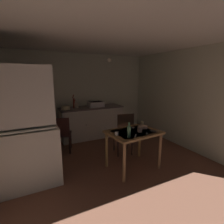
{
  "coord_description": "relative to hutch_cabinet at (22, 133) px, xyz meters",
  "views": [
    {
      "loc": [
        -1.38,
        -3.0,
        1.82
      ],
      "look_at": [
        0.19,
        0.18,
        1.05
      ],
      "focal_mm": 26.86,
      "sensor_mm": 36.0,
      "label": 1
    }
  ],
  "objects": [
    {
      "name": "ground_plane",
      "position": [
        1.54,
        0.12,
        -0.93
      ],
      "size": [
        5.21,
        5.21,
        0.0
      ],
      "primitive_type": "plane",
      "color": "brown"
    },
    {
      "name": "mixing_bowl_counter",
      "position": [
        1.01,
        1.69,
        0.04
      ],
      "size": [
        0.23,
        0.23,
        0.1
      ],
      "primitive_type": "cylinder",
      "color": "beige",
      "rests_on": "counter_cabinet"
    },
    {
      "name": "dining_table",
      "position": [
        1.91,
        -0.29,
        -0.28
      ],
      "size": [
        1.05,
        0.81,
        0.76
      ],
      "color": "olive",
      "rests_on": "ground"
    },
    {
      "name": "glass_bottle",
      "position": [
        1.67,
        -0.52,
        -0.06
      ],
      "size": [
        0.06,
        0.06,
        0.27
      ],
      "color": "#4C7F56",
      "rests_on": "dining_table"
    },
    {
      "name": "serving_spoon",
      "position": [
        2.07,
        -0.5,
        -0.16
      ],
      "size": [
        0.09,
        0.12,
        0.0
      ],
      "primitive_type": "cube",
      "rotation": [
        0.0,
        0.0,
        4.11
      ],
      "color": "beige",
      "rests_on": "dining_table"
    },
    {
      "name": "mug_dark",
      "position": [
        2.31,
        -0.02,
        -0.12
      ],
      "size": [
        0.07,
        0.07,
        0.09
      ],
      "primitive_type": "cylinder",
      "color": "beige",
      "rests_on": "dining_table"
    },
    {
      "name": "chair_far_side",
      "position": [
        2.04,
        0.3,
        -0.41
      ],
      "size": [
        0.47,
        0.47,
        1.0
      ],
      "color": "#311F1D",
      "rests_on": "ground"
    },
    {
      "name": "table_knife",
      "position": [
        2.29,
        -0.45,
        -0.16
      ],
      "size": [
        0.17,
        0.1,
        0.0
      ],
      "primitive_type": "cube",
      "rotation": [
        0.0,
        0.0,
        5.81
      ],
      "color": "silver",
      "rests_on": "dining_table"
    },
    {
      "name": "teaspoon_by_cup",
      "position": [
        2.01,
        -0.08,
        -0.16
      ],
      "size": [
        0.13,
        0.03,
        0.0
      ],
      "primitive_type": "cube",
      "rotation": [
        0.0,
        0.0,
        0.04
      ],
      "color": "beige",
      "rests_on": "dining_table"
    },
    {
      "name": "wall_back",
      "position": [
        1.54,
        2.11,
        0.31
      ],
      "size": [
        4.31,
        0.1,
        2.47
      ],
      "primitive_type": "cube",
      "color": "beige",
      "rests_on": "ground"
    },
    {
      "name": "teacup_cream",
      "position": [
        2.0,
        -0.36,
        -0.12
      ],
      "size": [
        0.09,
        0.09,
        0.08
      ],
      "primitive_type": "cylinder",
      "color": "tan",
      "rests_on": "dining_table"
    },
    {
      "name": "teaspoon_near_bowl",
      "position": [
        1.8,
        -0.52,
        -0.16
      ],
      "size": [
        0.11,
        0.11,
        0.0
      ],
      "primitive_type": "cube",
      "rotation": [
        0.0,
        0.0,
        3.93
      ],
      "color": "beige",
      "rests_on": "dining_table"
    },
    {
      "name": "hand_pump",
      "position": [
        1.27,
        1.79,
        0.16
      ],
      "size": [
        0.05,
        0.27,
        0.39
      ],
      "color": "maroon",
      "rests_on": "counter_cabinet"
    },
    {
      "name": "chair_by_counter",
      "position": [
        0.77,
        1.03,
        -0.45
      ],
      "size": [
        0.5,
        0.5,
        0.88
      ],
      "color": "#37211D",
      "rests_on": "ground"
    },
    {
      "name": "wall_right",
      "position": [
        3.7,
        0.12,
        0.31
      ],
      "size": [
        0.1,
        3.99,
        2.47
      ],
      "primitive_type": "cube",
      "color": "beige",
      "rests_on": "ground"
    },
    {
      "name": "sink_basin",
      "position": [
        1.91,
        1.74,
        0.07
      ],
      "size": [
        0.44,
        0.34,
        0.15
      ],
      "color": "white",
      "rests_on": "counter_cabinet"
    },
    {
      "name": "serving_bowl_wide",
      "position": [
        2.21,
        -0.19,
        -0.15
      ],
      "size": [
        0.2,
        0.2,
        0.04
      ],
      "primitive_type": "cylinder",
      "color": "tan",
      "rests_on": "dining_table"
    },
    {
      "name": "ceiling_slab",
      "position": [
        1.54,
        0.12,
        1.59
      ],
      "size": [
        4.31,
        3.99,
        0.1
      ],
      "primitive_type": "cube",
      "color": "silver"
    },
    {
      "name": "pendant_bulb",
      "position": [
        1.77,
        0.49,
        1.22
      ],
      "size": [
        0.08,
        0.08,
        0.08
      ],
      "primitive_type": "sphere",
      "color": "#F9EFCC"
    },
    {
      "name": "counter_cabinet",
      "position": [
        1.77,
        1.74,
        -0.47
      ],
      "size": [
        1.84,
        0.64,
        0.92
      ],
      "color": "beige",
      "rests_on": "ground"
    },
    {
      "name": "teacup_mint",
      "position": [
        1.52,
        -0.32,
        -0.13
      ],
      "size": [
        0.07,
        0.07,
        0.06
      ],
      "primitive_type": "cylinder",
      "color": "white",
      "rests_on": "dining_table"
    },
    {
      "name": "stoneware_crock",
      "position": [
        1.33,
        1.78,
        0.06
      ],
      "size": [
        0.12,
        0.12,
        0.15
      ],
      "primitive_type": "cylinder",
      "color": "beige",
      "rests_on": "counter_cabinet"
    },
    {
      "name": "hutch_cabinet",
      "position": [
        0.0,
        0.0,
        0.0
      ],
      "size": [
        1.09,
        0.52,
        1.98
      ],
      "color": "beige",
      "rests_on": "ground"
    }
  ]
}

